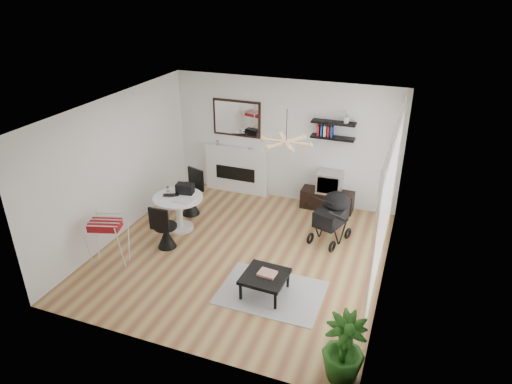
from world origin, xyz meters
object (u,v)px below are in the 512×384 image
at_px(crt_tv, 330,182).
at_px(drying_rack, 109,240).
at_px(tv_console, 327,200).
at_px(potted_plant, 344,348).
at_px(stroller, 332,218).
at_px(coffee_table, 265,277).
at_px(fireplace, 237,164).
at_px(dining_table, 179,208).

xyz_separation_m(crt_tv, drying_rack, (-3.14, -3.37, -0.17)).
bearing_deg(tv_console, potted_plant, -75.18).
xyz_separation_m(tv_console, stroller, (0.35, -1.22, 0.24)).
relative_size(drying_rack, stroller, 0.85).
height_order(coffee_table, potted_plant, potted_plant).
relative_size(fireplace, drying_rack, 2.41).
bearing_deg(potted_plant, tv_console, 104.82).
bearing_deg(drying_rack, crt_tv, 30.09).
height_order(dining_table, coffee_table, dining_table).
bearing_deg(drying_rack, fireplace, 58.02).
height_order(fireplace, potted_plant, fireplace).
relative_size(tv_console, stroller, 1.06).
distance_m(dining_table, drying_rack, 1.59).
bearing_deg(drying_rack, stroller, 14.97).
distance_m(crt_tv, stroller, 1.27).
bearing_deg(tv_console, crt_tv, -7.37).
height_order(dining_table, drying_rack, drying_rack).
distance_m(stroller, potted_plant, 3.34).
bearing_deg(crt_tv, drying_rack, -132.96).
bearing_deg(drying_rack, potted_plant, -31.10).
relative_size(crt_tv, stroller, 0.49).
bearing_deg(drying_rack, dining_table, 52.95).
height_order(crt_tv, stroller, stroller).
relative_size(tv_console, crt_tv, 2.19).
bearing_deg(stroller, dining_table, -149.23).
xyz_separation_m(tv_console, potted_plant, (1.18, -4.45, 0.26)).
relative_size(drying_rack, coffee_table, 1.27).
distance_m(fireplace, coffee_table, 3.86).
bearing_deg(dining_table, crt_tv, 35.93).
bearing_deg(crt_tv, fireplace, 176.53).
bearing_deg(coffee_table, tv_console, 84.87).
height_order(drying_rack, stroller, stroller).
distance_m(fireplace, crt_tv, 2.20).
bearing_deg(stroller, coffee_table, -89.71).
xyz_separation_m(fireplace, drying_rack, (-0.94, -3.50, -0.21)).
xyz_separation_m(crt_tv, stroller, (0.32, -1.21, -0.19)).
height_order(tv_console, coffee_table, tv_console).
distance_m(drying_rack, coffee_table, 2.83).
bearing_deg(crt_tv, stroller, -75.05).
bearing_deg(dining_table, stroller, 12.86).
height_order(crt_tv, coffee_table, crt_tv).
relative_size(dining_table, coffee_table, 1.37).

